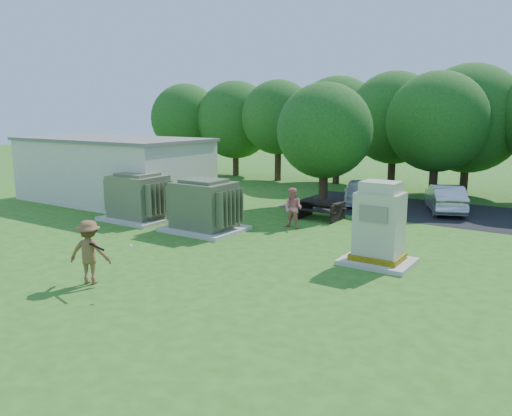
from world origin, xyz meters
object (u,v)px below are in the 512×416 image
Objects in this scene: generator_cabinet at (379,228)px; car_silver_a at (445,198)px; batter at (90,252)px; car_white at (359,192)px; transformer_left at (138,198)px; person_at_picnic at (293,208)px; picnic_table at (321,208)px; transformer_right at (204,207)px.

car_silver_a is (-0.24, 9.67, -0.48)m from generator_cabinet.
generator_cabinet is at bearing -161.57° from batter.
car_silver_a reaches higher than car_white.
car_white is (1.53, 15.56, -0.27)m from batter.
transformer_left is at bearing -148.61° from car_white.
person_at_picnic is at bearing 35.50° from car_silver_a.
transformer_left is 8.04m from picnic_table.
generator_cabinet is at bearing -30.10° from person_at_picnic.
picnic_table is 1.04× the size of batter.
transformer_right is at bearing 176.50° from generator_cabinet.
picnic_table is 2.27m from person_at_picnic.
batter is 16.81m from car_silver_a.
car_white is (6.57, 8.98, -0.34)m from transformer_left.
generator_cabinet is 10.44m from car_white.
transformer_right is 3.59m from person_at_picnic.
batter reaches higher than person_at_picnic.
generator_cabinet reaches higher than person_at_picnic.
transformer_right is 0.75× the size of car_silver_a.
picnic_table is at bearing 25.82° from car_silver_a.
picnic_table is (-4.43, 5.01, -0.64)m from generator_cabinet.
car_silver_a is (4.35, 6.89, -0.17)m from person_at_picnic.
car_white is (0.14, 6.65, -0.20)m from person_at_picnic.
car_silver_a is at bearing -137.21° from batter.
picnic_table is 1.12× the size of person_at_picnic.
transformer_right is 9.44m from car_white.
transformer_right is at bearing -105.72° from batter.
car_silver_a is (4.19, 4.66, 0.17)m from picnic_table.
generator_cabinet is at bearing -87.15° from car_white.
generator_cabinet reaches higher than transformer_left.
transformer_right is 1.62× the size of picnic_table.
batter is (1.34, -6.57, -0.08)m from transformer_right.
person_at_picnic is (-4.59, 2.78, -0.31)m from generator_cabinet.
transformer_left is at bearing 180.00° from transformer_right.
batter is 1.08× the size of person_at_picnic.
car_silver_a is at bearing 48.04° from picnic_table.
transformer_right is 1.68× the size of batter.
car_white is at bearing 115.28° from generator_cabinet.
transformer_right reaches higher than batter.
transformer_left reaches higher than car_white.
picnic_table is 4.42m from car_white.
picnic_table is at bearing 86.81° from person_at_picnic.
car_white is (-4.46, 9.43, -0.51)m from generator_cabinet.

